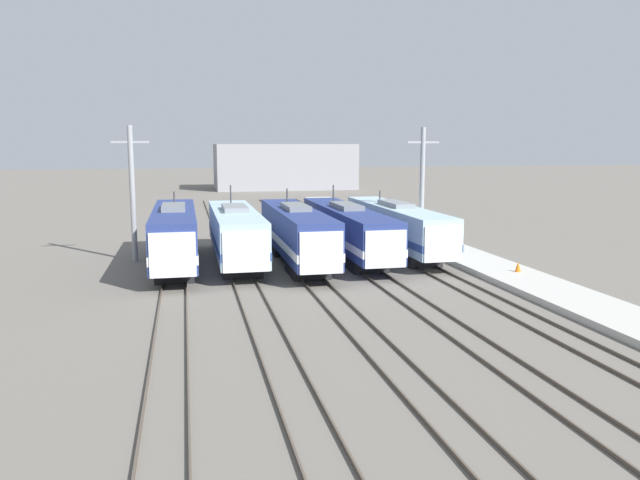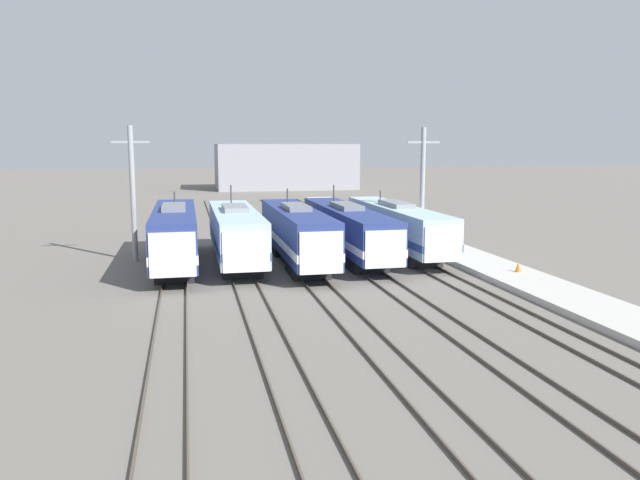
# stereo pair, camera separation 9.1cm
# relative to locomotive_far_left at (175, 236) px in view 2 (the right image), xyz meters

# --- Properties ---
(ground_plane) EXTENTS (400.00, 400.00, 0.00)m
(ground_plane) POSITION_rel_locomotive_far_left_xyz_m (8.57, -7.28, -2.25)
(ground_plane) COLOR #666059
(rail_pair_far_left) EXTENTS (1.50, 120.00, 0.15)m
(rail_pair_far_left) POSITION_rel_locomotive_far_left_xyz_m (0.00, -7.28, -2.18)
(rail_pair_far_left) COLOR #4C4238
(rail_pair_far_left) RESTS_ON ground_plane
(rail_pair_center_left) EXTENTS (1.51, 120.00, 0.15)m
(rail_pair_center_left) POSITION_rel_locomotive_far_left_xyz_m (4.28, -7.28, -2.18)
(rail_pair_center_left) COLOR #4C4238
(rail_pair_center_left) RESTS_ON ground_plane
(rail_pair_center) EXTENTS (1.51, 120.00, 0.15)m
(rail_pair_center) POSITION_rel_locomotive_far_left_xyz_m (8.57, -7.28, -2.18)
(rail_pair_center) COLOR #4C4238
(rail_pair_center) RESTS_ON ground_plane
(rail_pair_center_right) EXTENTS (1.51, 120.00, 0.15)m
(rail_pair_center_right) POSITION_rel_locomotive_far_left_xyz_m (12.85, -7.28, -2.18)
(rail_pair_center_right) COLOR #4C4238
(rail_pair_center_right) RESTS_ON ground_plane
(rail_pair_far_right) EXTENTS (1.50, 120.00, 0.15)m
(rail_pair_far_right) POSITION_rel_locomotive_far_left_xyz_m (17.14, -7.28, -2.18)
(rail_pair_far_right) COLOR #4C4238
(rail_pair_far_right) RESTS_ON ground_plane
(locomotive_far_left) EXTENTS (2.92, 16.94, 5.04)m
(locomotive_far_left) POSITION_rel_locomotive_far_left_xyz_m (0.00, 0.00, 0.00)
(locomotive_far_left) COLOR black
(locomotive_far_left) RESTS_ON ground_plane
(locomotive_center_left) EXTENTS (3.11, 16.75, 5.44)m
(locomotive_center_left) POSITION_rel_locomotive_far_left_xyz_m (4.28, 0.49, -0.09)
(locomotive_center_left) COLOR #232326
(locomotive_center_left) RESTS_ON ground_plane
(locomotive_center) EXTENTS (2.90, 17.44, 5.17)m
(locomotive_center) POSITION_rel_locomotive_far_left_xyz_m (8.57, -0.60, -0.05)
(locomotive_center) COLOR black
(locomotive_center) RESTS_ON ground_plane
(locomotive_center_right) EXTENTS (2.93, 19.50, 5.24)m
(locomotive_center_right) POSITION_rel_locomotive_far_left_xyz_m (12.85, 1.33, -0.15)
(locomotive_center_right) COLOR black
(locomotive_center_right) RESTS_ON ground_plane
(locomotive_far_right) EXTENTS (2.87, 19.02, 4.66)m
(locomotive_far_right) POSITION_rel_locomotive_far_left_xyz_m (17.14, 2.29, -0.15)
(locomotive_far_right) COLOR #232326
(locomotive_far_right) RESTS_ON ground_plane
(catenary_tower_left) EXTENTS (2.68, 0.39, 9.92)m
(catenary_tower_left) POSITION_rel_locomotive_far_left_xyz_m (-2.95, 3.22, 2.87)
(catenary_tower_left) COLOR gray
(catenary_tower_left) RESTS_ON ground_plane
(catenary_tower_right) EXTENTS (2.68, 0.39, 9.92)m
(catenary_tower_right) POSITION_rel_locomotive_far_left_xyz_m (19.50, 3.22, 2.87)
(catenary_tower_right) COLOR gray
(catenary_tower_right) RESTS_ON ground_plane
(platform) EXTENTS (4.00, 120.00, 0.36)m
(platform) POSITION_rel_locomotive_far_left_xyz_m (21.34, -7.28, -2.07)
(platform) COLOR #B7B5AD
(platform) RESTS_ON ground_plane
(traffic_cone) EXTENTS (0.40, 0.40, 0.66)m
(traffic_cone) POSITION_rel_locomotive_far_left_xyz_m (21.83, -8.01, -1.56)
(traffic_cone) COLOR orange
(traffic_cone) RESTS_ON platform
(depot_building) EXTENTS (26.74, 14.62, 8.70)m
(depot_building) POSITION_rel_locomotive_far_left_xyz_m (20.03, 78.32, 2.10)
(depot_building) COLOR gray
(depot_building) RESTS_ON ground_plane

